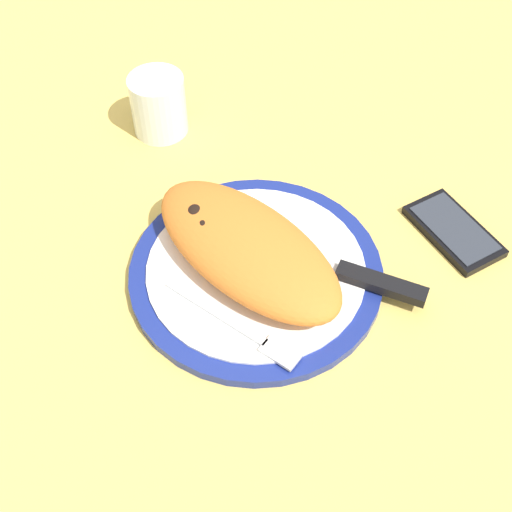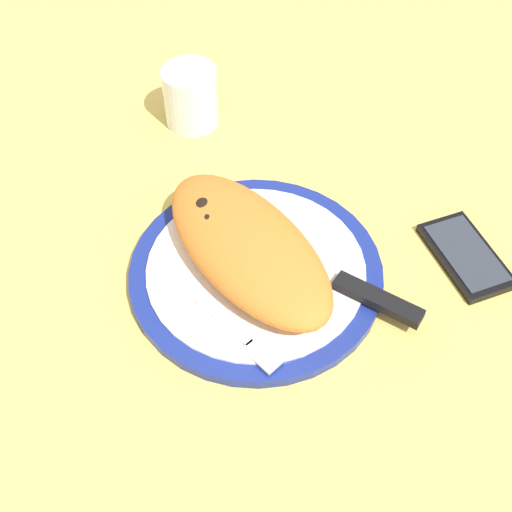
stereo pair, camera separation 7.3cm
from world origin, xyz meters
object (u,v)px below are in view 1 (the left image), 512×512
(knife, at_px, (354,275))
(smartphone, at_px, (454,231))
(calzone, at_px, (246,249))
(plate, at_px, (256,272))
(water_glass, at_px, (159,108))
(fork, at_px, (242,329))

(knife, relative_size, smartphone, 1.76)
(calzone, bearing_deg, knife, 25.01)
(plate, distance_m, water_glass, 0.28)
(knife, bearing_deg, plate, -153.28)
(plate, height_order, fork, fork)
(plate, relative_size, calzone, 1.04)
(knife, bearing_deg, calzone, -154.99)
(calzone, distance_m, water_glass, 0.27)
(plate, distance_m, knife, 0.11)
(calzone, xyz_separation_m, smartphone, (0.17, 0.18, -0.04))
(plate, height_order, water_glass, water_glass)
(plate, height_order, smartphone, plate)
(plate, relative_size, knife, 1.21)
(plate, distance_m, calzone, 0.04)
(smartphone, bearing_deg, calzone, -132.20)
(fork, bearing_deg, smartphone, 64.85)
(plate, xyz_separation_m, water_glass, (-0.25, 0.13, 0.03))
(fork, height_order, smartphone, fork)
(fork, height_order, water_glass, water_glass)
(calzone, bearing_deg, smartphone, 47.80)
(smartphone, height_order, water_glass, water_glass)
(knife, xyz_separation_m, smartphone, (0.06, 0.13, -0.01))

